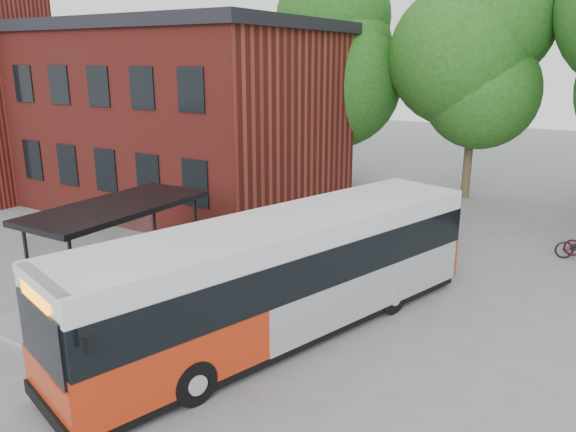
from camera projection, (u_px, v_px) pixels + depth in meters
The scene contains 6 objects.
ground at pixel (268, 319), 15.36m from camera, with size 100.00×100.00×0.00m, color slate.
station_building at pixel (148, 113), 28.08m from camera, with size 18.40×10.40×8.50m, color maroon, non-canonical shape.
bus_shelter at pixel (120, 251), 16.38m from camera, with size 3.60×7.00×2.90m, color black, non-canonical shape.
tree_0 at pixel (336, 85), 30.03m from camera, with size 7.92×7.92×11.00m, color #1A4D14, non-canonical shape.
tree_1 at pixel (474, 94), 27.45m from camera, with size 7.92×7.92×10.40m, color #1A4D14, non-canonical shape.
city_bus at pixel (285, 277), 14.23m from camera, with size 2.58×12.12×3.08m, color red, non-canonical shape.
Camera 1 is at (7.70, -11.72, 6.90)m, focal length 35.00 mm.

